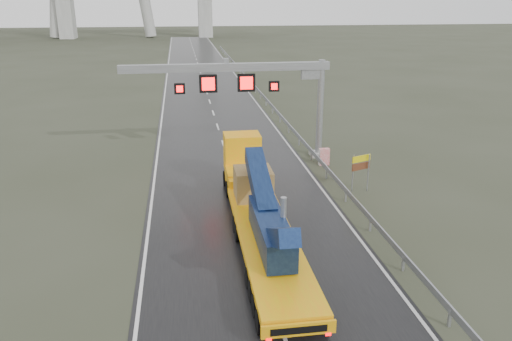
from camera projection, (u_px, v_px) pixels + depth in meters
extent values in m
plane|color=#313625|center=(271.00, 295.00, 20.26)|extent=(400.00, 400.00, 0.00)
cube|color=black|center=(210.00, 102.00, 57.61)|extent=(11.00, 200.00, 0.02)
cube|color=#9C9C98|center=(318.00, 154.00, 37.99)|extent=(1.20, 1.20, 0.30)
cylinder|color=gray|center=(320.00, 109.00, 36.86)|extent=(0.48, 0.48, 7.20)
cube|color=gray|center=(226.00, 67.00, 34.84)|extent=(14.80, 0.55, 0.55)
cube|color=gray|center=(311.00, 73.00, 35.86)|extent=(1.40, 0.35, 0.90)
cube|color=gray|center=(226.00, 61.00, 34.69)|extent=(0.35, 0.35, 0.35)
cube|color=black|center=(208.00, 84.00, 34.97)|extent=(1.25, 0.25, 1.25)
cube|color=#FF0C0C|center=(208.00, 84.00, 34.84)|extent=(0.90, 0.02, 0.90)
cube|color=black|center=(246.00, 83.00, 35.35)|extent=(1.25, 0.25, 1.25)
cube|color=#FF0C0C|center=(247.00, 83.00, 35.22)|extent=(0.90, 0.02, 0.90)
cube|color=black|center=(180.00, 89.00, 34.79)|extent=(0.75, 0.25, 0.75)
cube|color=#FF0C0C|center=(180.00, 89.00, 34.65)|extent=(0.54, 0.02, 0.54)
cube|color=black|center=(274.00, 86.00, 35.73)|extent=(0.75, 0.25, 0.75)
cube|color=#FF0C0C|center=(274.00, 87.00, 35.60)|extent=(0.54, 0.02, 0.54)
cube|color=#9C9C98|center=(65.00, 1.00, 142.63)|extent=(4.00, 6.00, 21.00)
cube|color=#9C9C98|center=(205.00, 1.00, 148.25)|extent=(4.00, 6.00, 21.00)
cube|color=orange|center=(267.00, 239.00, 22.89)|extent=(2.58, 12.62, 0.32)
cube|color=orange|center=(299.00, 329.00, 16.93)|extent=(2.61, 0.12, 0.50)
cube|color=black|center=(299.00, 331.00, 16.87)|extent=(1.98, 0.03, 0.27)
cube|color=#FF0505|center=(269.00, 340.00, 16.82)|extent=(0.20, 0.04, 0.11)
cube|color=#FF0505|center=(328.00, 334.00, 17.10)|extent=(0.20, 0.04, 0.11)
cube|color=orange|center=(248.00, 181.00, 29.00)|extent=(2.35, 1.09, 0.45)
cube|color=orange|center=(245.00, 177.00, 30.42)|extent=(2.35, 2.71, 1.08)
cube|color=orange|center=(242.00, 152.00, 31.58)|extent=(2.26, 1.81, 2.34)
cube|color=black|center=(240.00, 144.00, 32.35)|extent=(2.07, 0.06, 1.08)
cube|color=#0D1B3F|center=(271.00, 231.00, 21.77)|extent=(1.29, 5.41, 1.26)
cube|color=#0D1B3F|center=(260.00, 182.00, 24.36)|extent=(0.92, 4.96, 2.30)
cube|color=#0D1B3F|center=(281.00, 237.00, 19.40)|extent=(0.83, 3.57, 2.18)
cylinder|color=gray|center=(283.00, 213.00, 21.57)|extent=(0.27, 0.27, 1.44)
cube|color=#AE894E|center=(253.00, 183.00, 26.95)|extent=(1.99, 1.99, 1.62)
cylinder|color=black|center=(285.00, 298.00, 19.26)|extent=(2.62, 0.91, 0.90)
cylinder|color=black|center=(260.00, 227.00, 25.16)|extent=(2.62, 0.91, 0.90)
cylinder|color=black|center=(243.00, 178.00, 31.96)|extent=(2.44, 1.00, 0.99)
cylinder|color=gray|center=(353.00, 173.00, 30.64)|extent=(0.08, 0.08, 2.38)
cylinder|color=gray|center=(368.00, 173.00, 30.78)|extent=(0.08, 0.08, 2.38)
cube|color=yellow|center=(362.00, 159.00, 30.40)|extent=(1.31, 0.55, 0.40)
cube|color=#5A2E19|center=(361.00, 166.00, 30.56)|extent=(1.31, 0.55, 0.45)
cube|color=red|center=(324.00, 157.00, 35.77)|extent=(0.73, 0.40, 1.22)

